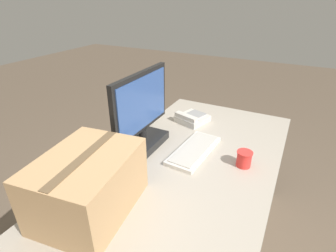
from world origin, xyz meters
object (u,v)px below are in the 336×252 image
object	(u,v)px
monitor	(142,116)
cardboard_box	(88,184)
desk_phone	(192,118)
paper_cup_right	(244,159)
keyboard	(194,150)

from	to	relation	value
monitor	cardboard_box	world-z (taller)	monitor
desk_phone	paper_cup_right	bearing A→B (deg)	-112.17
paper_cup_right	cardboard_box	distance (m)	0.80
monitor	cardboard_box	xyz separation A→B (m)	(-0.55, -0.08, -0.06)
desk_phone	paper_cup_right	distance (m)	0.59
cardboard_box	paper_cup_right	bearing A→B (deg)	-39.82
paper_cup_right	cardboard_box	bearing A→B (deg)	140.18
desk_phone	cardboard_box	world-z (taller)	cardboard_box
paper_cup_right	cardboard_box	xyz separation A→B (m)	(-0.61, 0.51, 0.09)
monitor	paper_cup_right	bearing A→B (deg)	-83.91
keyboard	cardboard_box	world-z (taller)	cardboard_box
keyboard	cardboard_box	distance (m)	0.66
desk_phone	cardboard_box	distance (m)	0.99
paper_cup_right	cardboard_box	world-z (taller)	cardboard_box
keyboard	cardboard_box	xyz separation A→B (m)	(-0.61, 0.22, 0.12)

